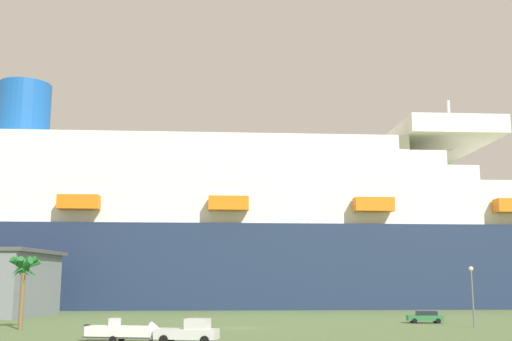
# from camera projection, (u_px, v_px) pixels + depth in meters

# --- Properties ---
(ground_plane) EXTENTS (600.00, 600.00, 0.00)m
(ground_plane) POSITION_uv_depth(u_px,v_px,m) (241.00, 315.00, 104.84)
(ground_plane) COLOR #567042
(cruise_ship) EXTENTS (250.71, 42.71, 55.03)m
(cruise_ship) POSITION_uv_depth(u_px,v_px,m) (164.00, 236.00, 139.65)
(cruise_ship) COLOR #1E2D4C
(cruise_ship) RESTS_ON ground_plane
(pickup_truck) EXTENTS (5.90, 3.21, 2.20)m
(pickup_truck) POSITION_uv_depth(u_px,v_px,m) (189.00, 332.00, 56.06)
(pickup_truck) COLOR silver
(pickup_truck) RESTS_ON ground_plane
(small_boat_on_trailer) EXTENTS (8.69, 3.40, 2.15)m
(small_boat_on_trailer) POSITION_uv_depth(u_px,v_px,m) (128.00, 332.00, 57.18)
(small_boat_on_trailer) COLOR #595960
(small_boat_on_trailer) RESTS_ON ground_plane
(palm_tree) EXTENTS (3.69, 3.65, 8.54)m
(palm_tree) POSITION_uv_depth(u_px,v_px,m) (24.00, 271.00, 73.64)
(palm_tree) COLOR brown
(palm_tree) RESTS_ON ground_plane
(street_lamp) EXTENTS (0.56, 0.56, 7.32)m
(street_lamp) POSITION_uv_depth(u_px,v_px,m) (472.00, 287.00, 76.18)
(street_lamp) COLOR slate
(street_lamp) RESTS_ON ground_plane
(parked_car_green_wagon) EXTENTS (4.84, 2.28, 1.58)m
(parked_car_green_wagon) POSITION_uv_depth(u_px,v_px,m) (425.00, 317.00, 84.37)
(parked_car_green_wagon) COLOR #2D723F
(parked_car_green_wagon) RESTS_ON ground_plane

